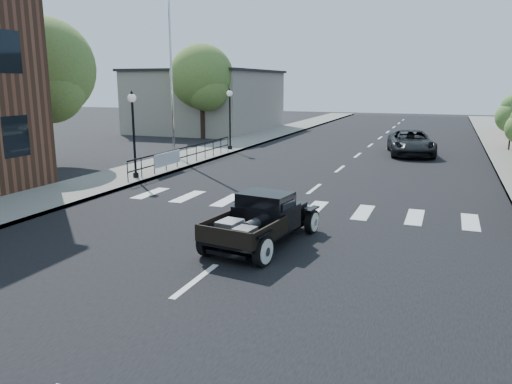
% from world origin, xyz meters
% --- Properties ---
extents(ground, '(120.00, 120.00, 0.00)m').
position_xyz_m(ground, '(0.00, 0.00, 0.00)').
color(ground, black).
rests_on(ground, ground).
extents(road, '(14.00, 80.00, 0.02)m').
position_xyz_m(road, '(0.00, 15.00, 0.01)').
color(road, black).
rests_on(road, ground).
extents(road_markings, '(12.00, 60.00, 0.06)m').
position_xyz_m(road_markings, '(0.00, 10.00, 0.00)').
color(road_markings, silver).
rests_on(road_markings, ground).
extents(sidewalk_left, '(3.00, 80.00, 0.15)m').
position_xyz_m(sidewalk_left, '(-8.50, 15.00, 0.07)').
color(sidewalk_left, gray).
rests_on(sidewalk_left, ground).
extents(low_building_left, '(10.00, 12.00, 5.00)m').
position_xyz_m(low_building_left, '(-15.00, 28.00, 2.50)').
color(low_building_left, gray).
rests_on(low_building_left, ground).
extents(railing, '(0.08, 10.00, 1.00)m').
position_xyz_m(railing, '(-7.30, 10.00, 0.65)').
color(railing, black).
rests_on(railing, sidewalk_left).
extents(banner, '(0.04, 2.20, 0.60)m').
position_xyz_m(banner, '(-7.22, 8.00, 0.45)').
color(banner, silver).
rests_on(banner, sidewalk_left).
extents(lamp_post_b, '(0.36, 0.36, 3.66)m').
position_xyz_m(lamp_post_b, '(-7.60, 6.00, 1.98)').
color(lamp_post_b, black).
rests_on(lamp_post_b, sidewalk_left).
extents(lamp_post_c, '(0.36, 0.36, 3.66)m').
position_xyz_m(lamp_post_c, '(-7.60, 16.00, 1.98)').
color(lamp_post_c, black).
rests_on(lamp_post_c, sidewalk_left).
extents(flagpole, '(0.12, 0.12, 11.87)m').
position_xyz_m(flagpole, '(-9.20, 12.00, 6.08)').
color(flagpole, silver).
rests_on(flagpole, sidewalk_left).
extents(big_tree_near, '(4.97, 4.97, 7.31)m').
position_xyz_m(big_tree_near, '(-14.00, 8.00, 3.65)').
color(big_tree_near, '#547030').
rests_on(big_tree_near, ground).
extents(big_tree_far, '(4.73, 4.73, 6.94)m').
position_xyz_m(big_tree_far, '(-12.50, 22.00, 3.47)').
color(big_tree_far, '#547030').
rests_on(big_tree_far, ground).
extents(small_tree_e, '(1.91, 1.91, 3.18)m').
position_xyz_m(small_tree_e, '(8.30, 21.75, 1.74)').
color(small_tree_e, '#507535').
rests_on(small_tree_e, sidewalk_right).
extents(hotrod_pickup, '(2.41, 4.21, 1.38)m').
position_xyz_m(hotrod_pickup, '(0.46, -0.19, 0.69)').
color(hotrod_pickup, black).
rests_on(hotrod_pickup, ground).
extents(second_car, '(3.23, 5.51, 1.44)m').
position_xyz_m(second_car, '(2.83, 18.27, 0.72)').
color(second_car, black).
rests_on(second_car, ground).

